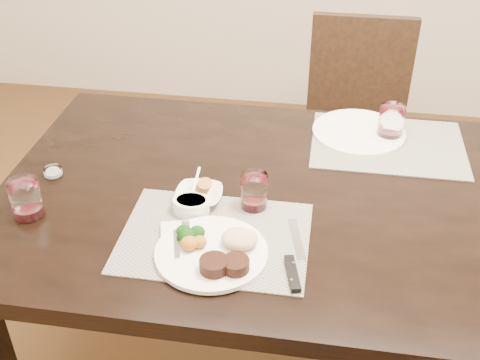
% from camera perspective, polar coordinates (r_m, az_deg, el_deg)
% --- Properties ---
extents(dining_table, '(2.00, 1.00, 0.75)m').
position_cam_1_polar(dining_table, '(1.68, 11.51, -4.26)').
color(dining_table, black).
rests_on(dining_table, ground).
extents(chair_far, '(0.42, 0.42, 0.90)m').
position_cam_1_polar(chair_far, '(2.56, 10.92, 5.83)').
color(chair_far, black).
rests_on(chair_far, ground).
extents(placemat_near, '(0.46, 0.34, 0.00)m').
position_cam_1_polar(placemat_near, '(1.48, -2.41, -5.44)').
color(placemat_near, gray).
rests_on(placemat_near, dining_table).
extents(placemat_far, '(0.46, 0.34, 0.00)m').
position_cam_1_polar(placemat_far, '(1.90, 13.82, 3.31)').
color(placemat_far, gray).
rests_on(placemat_far, dining_table).
extents(dinner_plate, '(0.27, 0.27, 0.05)m').
position_cam_1_polar(dinner_plate, '(1.42, -2.26, -6.75)').
color(dinner_plate, white).
rests_on(dinner_plate, placemat_near).
extents(napkin_fork, '(0.12, 0.17, 0.02)m').
position_cam_1_polar(napkin_fork, '(1.46, -5.82, -5.81)').
color(napkin_fork, white).
rests_on(napkin_fork, placemat_near).
extents(steak_knife, '(0.06, 0.27, 0.01)m').
position_cam_1_polar(steak_knife, '(1.40, 5.10, -8.00)').
color(steak_knife, white).
rests_on(steak_knife, placemat_near).
extents(cracker_bowl, '(0.13, 0.13, 0.06)m').
position_cam_1_polar(cracker_bowl, '(1.59, -3.91, -1.47)').
color(cracker_bowl, white).
rests_on(cracker_bowl, placemat_near).
extents(sauce_ramekin, '(0.10, 0.14, 0.08)m').
position_cam_1_polar(sauce_ramekin, '(1.55, -4.63, -2.34)').
color(sauce_ramekin, white).
rests_on(sauce_ramekin, placemat_near).
extents(wine_glass_near, '(0.07, 0.07, 0.10)m').
position_cam_1_polar(wine_glass_near, '(1.55, 1.35, -1.20)').
color(wine_glass_near, white).
rests_on(wine_glass_near, placemat_near).
extents(far_plate, '(0.29, 0.29, 0.01)m').
position_cam_1_polar(far_plate, '(1.93, 11.18, 4.48)').
color(far_plate, white).
rests_on(far_plate, placemat_far).
extents(wine_glass_far, '(0.08, 0.08, 0.11)m').
position_cam_1_polar(wine_glass_far, '(1.91, 14.11, 5.18)').
color(wine_glass_far, white).
rests_on(wine_glass_far, placemat_far).
extents(wine_glass_side, '(0.08, 0.08, 0.11)m').
position_cam_1_polar(wine_glass_side, '(1.62, -19.62, -1.81)').
color(wine_glass_side, white).
rests_on(wine_glass_side, dining_table).
extents(salt_cellar, '(0.05, 0.05, 0.02)m').
position_cam_1_polar(salt_cellar, '(1.78, -17.30, 0.71)').
color(salt_cellar, white).
rests_on(salt_cellar, dining_table).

